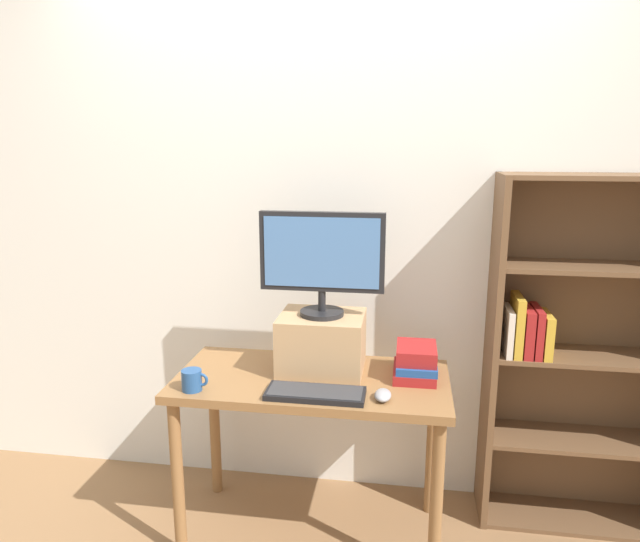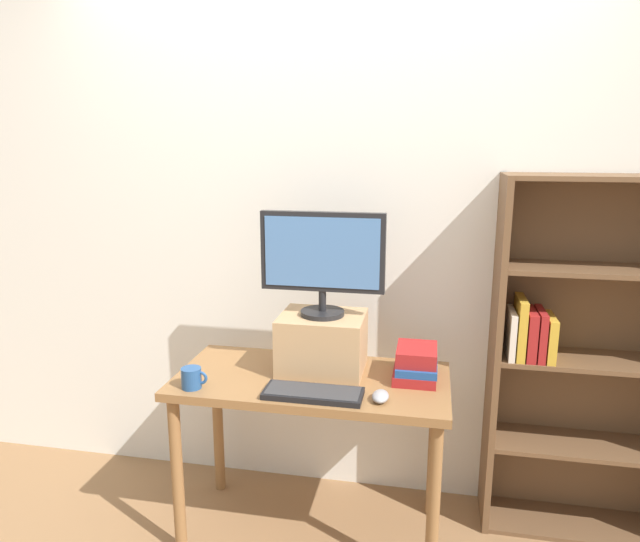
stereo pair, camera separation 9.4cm
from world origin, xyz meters
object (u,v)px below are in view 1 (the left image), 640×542
object	(u,v)px
book_stack	(416,362)
coffee_mug	(192,380)
bookshelf_unit	(583,353)
computer_monitor	(322,258)
keyboard	(315,393)
riser_box	(322,342)
computer_mouse	(383,395)
desk	(312,400)

from	to	relation	value
book_stack	coffee_mug	size ratio (longest dim) A/B	2.28
bookshelf_unit	computer_monitor	xyz separation A→B (m)	(-1.13, -0.21, 0.43)
keyboard	book_stack	size ratio (longest dim) A/B	1.56
bookshelf_unit	computer_monitor	distance (m)	1.22
keyboard	bookshelf_unit	bearing A→B (deg)	23.23
computer_monitor	book_stack	size ratio (longest dim) A/B	2.11
keyboard	riser_box	bearing A→B (deg)	93.36
bookshelf_unit	coffee_mug	distance (m)	1.68
book_stack	coffee_mug	bearing A→B (deg)	-162.66
bookshelf_unit	riser_box	size ratio (longest dim) A/B	4.41
keyboard	computer_mouse	world-z (taller)	computer_mouse
riser_box	coffee_mug	size ratio (longest dim) A/B	3.31
computer_mouse	coffee_mug	bearing A→B (deg)	-177.64
keyboard	book_stack	world-z (taller)	book_stack
bookshelf_unit	keyboard	size ratio (longest dim) A/B	4.09
bookshelf_unit	computer_mouse	world-z (taller)	bookshelf_unit
bookshelf_unit	keyboard	bearing A→B (deg)	-156.77
desk	coffee_mug	distance (m)	0.51
bookshelf_unit	coffee_mug	bearing A→B (deg)	-162.80
desk	coffee_mug	size ratio (longest dim) A/B	10.55
riser_box	coffee_mug	xyz separation A→B (m)	(-0.48, -0.29, -0.08)
desk	coffee_mug	bearing A→B (deg)	-155.87
riser_box	computer_monitor	xyz separation A→B (m)	(-0.00, -0.00, 0.37)
coffee_mug	desk	bearing A→B (deg)	24.13
computer_monitor	computer_mouse	size ratio (longest dim) A/B	5.02
keyboard	desk	bearing A→B (deg)	104.05
keyboard	coffee_mug	bearing A→B (deg)	-177.73
desk	computer_mouse	xyz separation A→B (m)	(0.31, -0.17, 0.12)
desk	bookshelf_unit	bearing A→B (deg)	14.35
riser_box	desk	bearing A→B (deg)	-108.61
computer_monitor	computer_mouse	xyz separation A→B (m)	(0.28, -0.26, -0.48)
computer_monitor	book_stack	distance (m)	0.59
riser_box	computer_mouse	bearing A→B (deg)	-42.97
book_stack	coffee_mug	distance (m)	0.92
riser_box	keyboard	size ratio (longest dim) A/B	0.93
book_stack	keyboard	bearing A→B (deg)	-146.53
bookshelf_unit	desk	bearing A→B (deg)	-165.65
desk	book_stack	distance (m)	0.47
riser_box	computer_monitor	bearing A→B (deg)	-90.00
book_stack	bookshelf_unit	bearing A→B (deg)	17.02
computer_monitor	keyboard	distance (m)	0.55
bookshelf_unit	keyboard	world-z (taller)	bookshelf_unit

